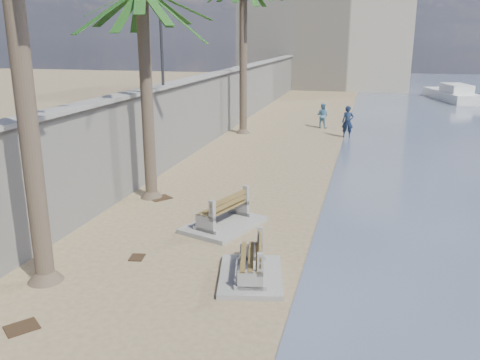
{
  "coord_description": "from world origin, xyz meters",
  "views": [
    {
      "loc": [
        3.35,
        -7.98,
        5.62
      ],
      "look_at": [
        -0.5,
        7.0,
        1.2
      ],
      "focal_mm": 38.0,
      "sensor_mm": 36.0,
      "label": 1
    }
  ],
  "objects_px": {
    "person_b": "(322,114)",
    "yacht_far": "(451,96)",
    "bench_far": "(223,213)",
    "bench_near": "(251,263)",
    "person_a": "(348,120)"
  },
  "relations": [
    {
      "from": "yacht_far",
      "to": "person_b",
      "type": "bearing_deg",
      "value": 135.81
    },
    {
      "from": "person_a",
      "to": "yacht_far",
      "type": "bearing_deg",
      "value": 63.05
    },
    {
      "from": "person_b",
      "to": "yacht_far",
      "type": "relative_size",
      "value": 0.21
    },
    {
      "from": "bench_far",
      "to": "person_b",
      "type": "height_order",
      "value": "person_b"
    },
    {
      "from": "person_a",
      "to": "yacht_far",
      "type": "distance_m",
      "value": 21.74
    },
    {
      "from": "bench_far",
      "to": "yacht_far",
      "type": "height_order",
      "value": "yacht_far"
    },
    {
      "from": "person_a",
      "to": "person_b",
      "type": "relative_size",
      "value": 1.19
    },
    {
      "from": "bench_near",
      "to": "bench_far",
      "type": "relative_size",
      "value": 0.86
    },
    {
      "from": "bench_far",
      "to": "bench_near",
      "type": "bearing_deg",
      "value": -62.95
    },
    {
      "from": "yacht_far",
      "to": "person_a",
      "type": "bearing_deg",
      "value": 143.36
    },
    {
      "from": "bench_near",
      "to": "yacht_far",
      "type": "height_order",
      "value": "yacht_far"
    },
    {
      "from": "person_a",
      "to": "yacht_far",
      "type": "xyz_separation_m",
      "value": [
        8.16,
        20.13,
        -0.68
      ]
    },
    {
      "from": "person_b",
      "to": "yacht_far",
      "type": "distance_m",
      "value": 19.94
    },
    {
      "from": "bench_near",
      "to": "person_b",
      "type": "bearing_deg",
      "value": 91.02
    },
    {
      "from": "bench_near",
      "to": "yacht_far",
      "type": "distance_m",
      "value": 39.66
    }
  ]
}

